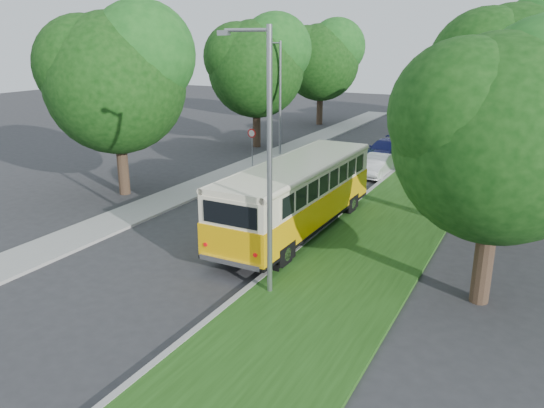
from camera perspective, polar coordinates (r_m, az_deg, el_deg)
The scene contains 13 objects.
ground at distance 20.79m, azimuth -7.59°, elevation -4.31°, with size 120.00×120.00×0.00m, color #2B2B2E.
curb at distance 23.35m, azimuth 6.79°, elevation -1.61°, with size 0.20×70.00×0.15m, color gray.
grass_verge at distance 22.70m, azimuth 12.34°, elevation -2.50°, with size 4.50×70.00×0.13m, color #1E4412.
sidewalk at distance 27.29m, azimuth -9.92°, elevation 1.01°, with size 2.20×70.00×0.12m, color gray.
treeline at distance 34.73m, azimuth 14.32°, elevation 14.06°, with size 24.27×41.91×9.46m.
lamppost_near at distance 15.34m, azimuth -0.57°, elevation 5.11°, with size 1.71×0.16×8.00m.
lamppost_far at distance 35.69m, azimuth 0.74°, elevation 11.73°, with size 1.71×0.16×7.50m.
warning_sign at distance 32.41m, azimuth -2.18°, elevation 6.85°, with size 0.56×0.10×2.50m.
vintage_bus at distance 21.33m, azimuth 2.70°, elevation 0.69°, with size 2.62×10.17×3.02m, color #FFB708, non-canonical shape.
car_silver at distance 26.06m, azimuth 5.40°, elevation 1.91°, with size 1.68×4.16×1.42m, color #A2A2A7.
car_white at distance 31.32m, azimuth 11.23°, elevation 4.10°, with size 1.30×3.72×1.23m, color white.
car_blue at distance 35.58m, azimuth 12.04°, elevation 5.70°, with size 1.83×4.51×1.31m, color navy.
car_grey at distance 45.80m, azimuth 15.98°, elevation 7.97°, with size 2.20×4.77×1.33m, color #55585D.
Camera 1 is at (11.24, -15.74, 7.63)m, focal length 35.00 mm.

